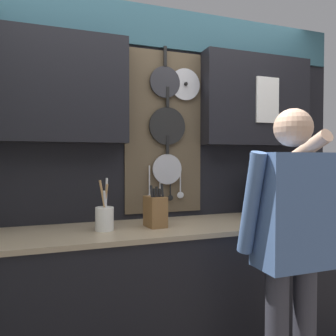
{
  "coord_description": "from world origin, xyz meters",
  "views": [
    {
      "loc": [
        -0.78,
        -2.02,
        1.38
      ],
      "look_at": [
        0.0,
        0.19,
        1.31
      ],
      "focal_mm": 35.0,
      "sensor_mm": 36.0,
      "label": 1
    }
  ],
  "objects_px": {
    "knife_block": "(155,211)",
    "person": "(291,234)",
    "microwave": "(290,196)",
    "utensil_crock": "(105,217)"
  },
  "relations": [
    {
      "from": "knife_block",
      "to": "person",
      "type": "distance_m",
      "value": 0.82
    },
    {
      "from": "microwave",
      "to": "utensil_crock",
      "type": "relative_size",
      "value": 1.49
    },
    {
      "from": "microwave",
      "to": "knife_block",
      "type": "xyz_separation_m",
      "value": [
        -1.06,
        0.0,
        -0.05
      ]
    },
    {
      "from": "utensil_crock",
      "to": "person",
      "type": "relative_size",
      "value": 0.2
    },
    {
      "from": "utensil_crock",
      "to": "knife_block",
      "type": "bearing_deg",
      "value": -0.24
    },
    {
      "from": "microwave",
      "to": "person",
      "type": "height_order",
      "value": "person"
    },
    {
      "from": "microwave",
      "to": "utensil_crock",
      "type": "height_order",
      "value": "utensil_crock"
    },
    {
      "from": "knife_block",
      "to": "utensil_crock",
      "type": "relative_size",
      "value": 0.87
    },
    {
      "from": "knife_block",
      "to": "microwave",
      "type": "bearing_deg",
      "value": -0.04
    },
    {
      "from": "microwave",
      "to": "person",
      "type": "distance_m",
      "value": 0.78
    }
  ]
}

